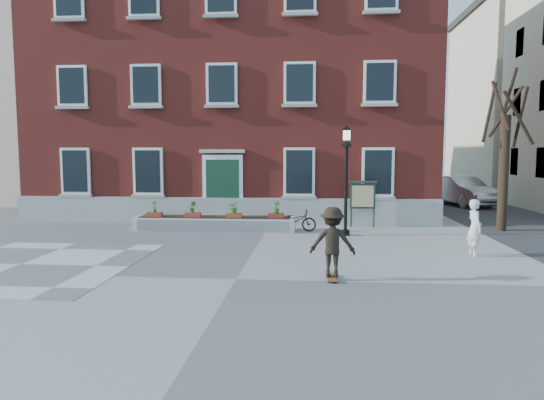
# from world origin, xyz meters

# --- Properties ---
(ground) EXTENTS (100.00, 100.00, 0.00)m
(ground) POSITION_xyz_m (0.00, 0.00, 0.00)
(ground) COLOR gray
(ground) RESTS_ON ground
(checker_patch) EXTENTS (6.00, 6.00, 0.01)m
(checker_patch) POSITION_xyz_m (-6.00, 1.00, 0.01)
(checker_patch) COLOR slate
(checker_patch) RESTS_ON ground
(distant_building) EXTENTS (10.00, 12.00, 13.00)m
(distant_building) POSITION_xyz_m (-18.00, 20.00, 6.50)
(distant_building) COLOR beige
(distant_building) RESTS_ON ground
(bicycle) EXTENTS (1.62, 0.67, 0.83)m
(bicycle) POSITION_xyz_m (1.12, 7.21, 0.42)
(bicycle) COLOR black
(bicycle) RESTS_ON ground
(parked_car) EXTENTS (3.14, 5.31, 1.65)m
(parked_car) POSITION_xyz_m (10.21, 17.27, 0.83)
(parked_car) COLOR #AEB0B3
(parked_car) RESTS_ON ground
(bystander) EXTENTS (0.45, 0.64, 1.65)m
(bystander) POSITION_xyz_m (6.45, 3.20, 0.82)
(bystander) COLOR silver
(bystander) RESTS_ON ground
(brick_building) EXTENTS (18.40, 10.85, 12.60)m
(brick_building) POSITION_xyz_m (-2.00, 13.98, 6.30)
(brick_building) COLOR maroon
(brick_building) RESTS_ON ground
(planter_assembly) EXTENTS (6.20, 1.12, 1.15)m
(planter_assembly) POSITION_xyz_m (-1.99, 7.18, 0.31)
(planter_assembly) COLOR silver
(planter_assembly) RESTS_ON ground
(bare_tree) EXTENTS (1.83, 1.83, 6.16)m
(bare_tree) POSITION_xyz_m (9.01, 8.01, 2.79)
(bare_tree) COLOR #312316
(bare_tree) RESTS_ON ground
(lamp_post) EXTENTS (0.40, 0.40, 3.93)m
(lamp_post) POSITION_xyz_m (2.96, 6.41, 2.54)
(lamp_post) COLOR black
(lamp_post) RESTS_ON ground
(notice_board) EXTENTS (1.10, 0.16, 1.87)m
(notice_board) POSITION_xyz_m (3.76, 8.47, 1.26)
(notice_board) COLOR #1B3623
(notice_board) RESTS_ON ground
(skateboarder) EXTENTS (1.11, 0.78, 1.72)m
(skateboarder) POSITION_xyz_m (2.25, 0.16, 0.89)
(skateboarder) COLOR brown
(skateboarder) RESTS_ON ground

